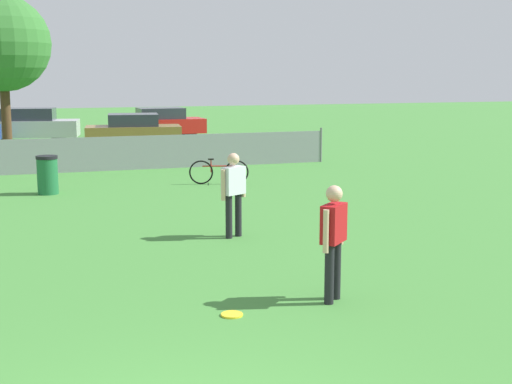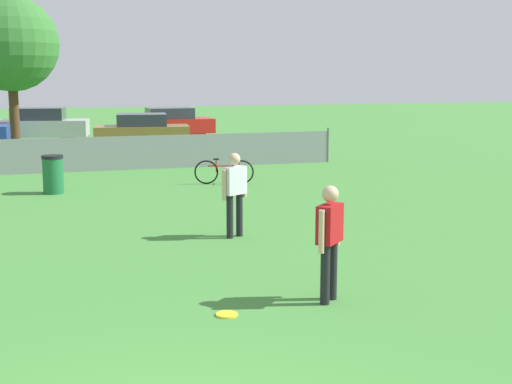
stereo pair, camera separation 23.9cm
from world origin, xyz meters
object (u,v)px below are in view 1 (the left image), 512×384
Objects in this scene: player_defender_red at (333,234)px; trash_bin at (47,175)px; player_receiver_white at (233,188)px; parked_car_silver at (29,125)px; parked_car_red at (161,123)px; frisbee_disc at (232,315)px; bicycle_sideline at (219,172)px; tree_near_pole at (2,44)px; parked_car_tan at (133,131)px.

trash_bin is at bearing 64.56° from player_defender_red.
player_receiver_white is 0.35× the size of parked_car_silver.
parked_car_red is at bearing 55.07° from player_receiver_white.
bicycle_sideline is at bearing 75.40° from frisbee_disc.
player_defender_red is at bearing 5.11° from frisbee_disc.
player_receiver_white is at bearing -62.99° from trash_bin.
tree_near_pole reaches higher than parked_car_tan.
tree_near_pole is at bearing -128.77° from parked_car_tan.
frisbee_disc is 11.10m from bicycle_sideline.
parked_car_tan is (4.16, -4.27, -0.04)m from parked_car_silver.
player_receiver_white is (4.22, -12.73, -3.10)m from tree_near_pole.
trash_bin is at bearing 89.32° from player_receiver_white.
player_receiver_white is 1.62× the size of trash_bin.
parked_car_red reaches higher than parked_car_tan.
frisbee_disc is (2.91, -17.03, -4.05)m from tree_near_pole.
bicycle_sideline is (1.49, 6.44, -0.60)m from player_receiver_white.
parked_car_red reaches higher than frisbee_disc.
player_defender_red is 4.17m from player_receiver_white.
player_defender_red reaches higher than parked_car_silver.
player_receiver_white is at bearing -71.66° from tree_near_pole.
frisbee_disc is (-1.49, -0.13, -0.94)m from player_defender_red.
trash_bin is (-3.19, 6.25, -0.45)m from player_receiver_white.
parked_car_tan reaches higher than trash_bin.
player_defender_red is at bearing -97.58° from parked_car_red.
player_receiver_white is (-0.19, 4.16, 0.00)m from player_defender_red.
trash_bin is 0.24× the size of parked_car_red.
trash_bin reaches higher than frisbee_disc.
player_defender_red is 0.39× the size of parked_car_tan.
frisbee_disc is at bearing -87.76° from parked_car_tan.
bicycle_sideline is (1.30, 10.60, -0.60)m from player_defender_red.
frisbee_disc is 10.73m from trash_bin.
player_receiver_white is 7.03m from trash_bin.
tree_near_pole is 17.74m from frisbee_disc.
trash_bin is at bearing -113.03° from parked_car_red.
tree_near_pole reaches higher than bicycle_sideline.
player_defender_red is 10.96m from trash_bin.
trash_bin reaches higher than bicycle_sideline.
frisbee_disc is at bearing -75.19° from parked_car_silver.
bicycle_sideline is 16.06m from parked_car_silver.
player_defender_red is 5.60× the size of frisbee_disc.
tree_near_pole is 9.27m from bicycle_sideline.
parked_car_tan is (2.08, 21.77, 0.67)m from frisbee_disc.
player_defender_red is at bearing -115.13° from player_receiver_white.
parked_car_tan is 4.58m from parked_car_red.
bicycle_sideline is 0.39× the size of parked_car_tan.
tree_near_pole is 1.35× the size of parked_car_red.
tree_near_pole reaches higher than player_receiver_white.
tree_near_pole is at bearing 99.70° from frisbee_disc.
player_receiver_white reaches higher than bicycle_sideline.
parked_car_tan is at bearing -117.37° from parked_car_red.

